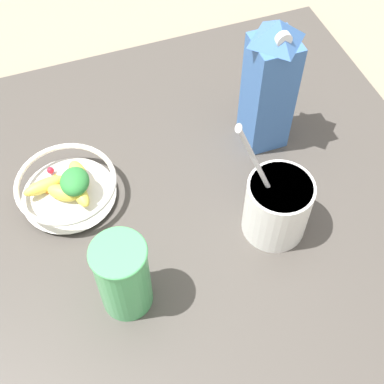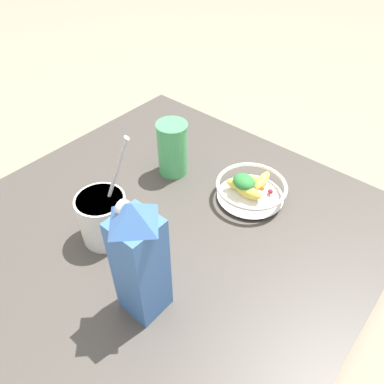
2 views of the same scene
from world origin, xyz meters
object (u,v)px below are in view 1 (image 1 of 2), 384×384
Objects in this scene: drinking_cup at (123,276)px; milk_carton at (269,85)px; yogurt_tub at (277,205)px; fruit_bowl at (67,187)px.

milk_carton is at bearing 35.19° from drinking_cup.
drinking_cup is at bearing -144.81° from milk_carton.
yogurt_tub is (-0.07, -0.20, -0.08)m from milk_carton.
yogurt_tub is 0.29m from drinking_cup.
fruit_bowl is at bearing -177.64° from milk_carton.
yogurt_tub is at bearing -29.33° from fruit_bowl.
milk_carton is 0.44m from drinking_cup.
yogurt_tub is (0.33, -0.19, 0.03)m from fruit_bowl.
milk_carton reaches higher than yogurt_tub.
milk_carton is 1.81× the size of drinking_cup.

